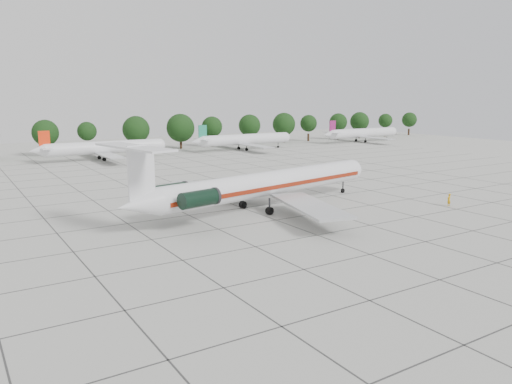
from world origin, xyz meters
TOP-DOWN VIEW (x-y plane):
  - ground at (0.00, 0.00)m, footprint 260.00×260.00m
  - apron_joints at (0.00, 15.00)m, footprint 170.00×170.00m
  - main_airliner at (1.06, 5.47)m, footprint 41.83×32.59m
  - ground_crew at (24.80, -6.16)m, footprint 0.67×0.46m
  - bg_airliner_c at (-1.17, 70.47)m, footprint 28.24×27.20m
  - bg_airliner_d at (38.81, 72.03)m, footprint 28.24×27.20m
  - bg_airliner_e at (84.94, 72.78)m, footprint 28.24×27.20m
  - tree_line at (-11.68, 85.00)m, footprint 249.86×8.44m

SIDE VIEW (x-z plane):
  - ground at x=0.00m, z-range 0.00..0.00m
  - apron_joints at x=0.00m, z-range 0.00..0.02m
  - ground_crew at x=24.80m, z-range 0.00..1.76m
  - bg_airliner_c at x=-1.17m, z-range -0.79..6.61m
  - bg_airliner_d at x=38.81m, z-range -0.79..6.61m
  - bg_airliner_e at x=84.94m, z-range -0.79..6.61m
  - main_airliner at x=1.06m, z-range -1.45..8.45m
  - tree_line at x=-11.68m, z-range 0.87..11.09m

